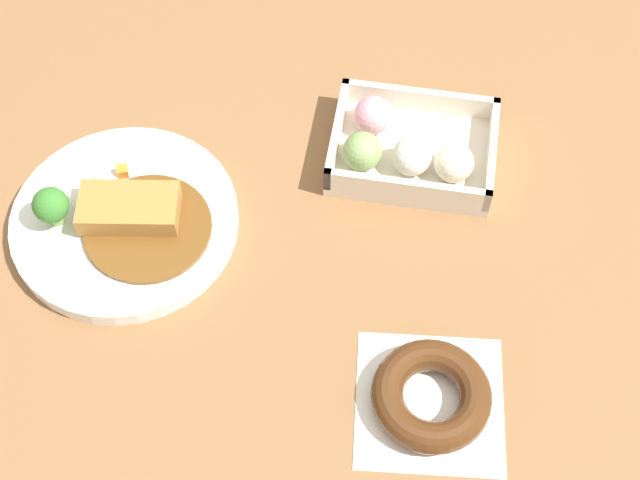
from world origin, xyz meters
TOP-DOWN VIEW (x-y plane):
  - ground_plane at (0.00, 0.00)m, footprint 1.60×1.60m
  - curry_plate at (-0.15, -0.09)m, footprint 0.24×0.24m
  - donut_box at (0.14, 0.05)m, footprint 0.18×0.14m
  - chocolate_ring_donut at (0.19, -0.23)m, footprint 0.16×0.16m

SIDE VIEW (x-z plane):
  - ground_plane at x=0.00m, z-range 0.00..0.00m
  - curry_plate at x=-0.15m, z-range -0.02..0.05m
  - chocolate_ring_donut at x=0.19m, z-range 0.00..0.03m
  - donut_box at x=0.14m, z-range -0.01..0.05m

